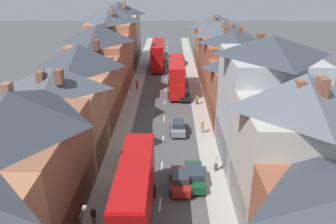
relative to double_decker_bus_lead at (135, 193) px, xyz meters
name	(u,v)px	position (x,y,z in m)	size (l,w,h in m)	color
pavement_left	(133,98)	(-3.29, 28.20, -2.75)	(2.20, 104.00, 0.14)	#A8A399
pavement_right	(197,98)	(6.91, 28.20, -2.75)	(2.20, 104.00, 0.14)	#A8A399
centre_line_dashes	(165,103)	(1.81, 26.20, -2.81)	(0.14, 97.80, 0.01)	silver
terrace_row_left	(81,82)	(-8.38, 18.17, 3.07)	(8.00, 77.93, 14.30)	#935138
terrace_row_right	(249,92)	(11.99, 16.06, 2.51)	(8.00, 78.37, 13.06)	#BCB7A8
double_decker_bus_lead	(135,193)	(0.00, 0.00, 0.00)	(2.74, 10.80, 5.30)	#B70F0F
double_decker_bus_mid_street	(176,75)	(3.60, 31.24, 0.00)	(2.74, 10.80, 5.30)	red
double_decker_bus_far_approaching	(158,55)	(0.00, 46.34, 0.00)	(2.74, 10.80, 5.30)	#B70F0F
car_parked_left_a	(132,156)	(-1.29, 8.90, -1.97)	(1.90, 4.31, 1.69)	#4C515B
car_parked_right_a	(181,60)	(4.91, 49.51, -2.01)	(1.90, 4.41, 1.60)	#236093
car_parked_left_b	(180,180)	(3.61, 4.61, -1.98)	(1.90, 4.11, 1.67)	maroon
car_mid_white	(178,127)	(3.61, 15.86, -2.00)	(1.90, 3.98, 1.63)	gray
car_far_grey	(185,95)	(4.91, 27.52, -2.01)	(1.90, 3.87, 1.60)	black
car_parked_right_b	(194,176)	(4.91, 5.28, -1.98)	(1.90, 4.53, 1.67)	#144728
pedestrian_near_right	(94,215)	(-3.23, -0.45, -1.78)	(0.36, 0.22, 1.61)	brown
pedestrian_mid_left	(216,163)	(7.20, 7.27, -1.78)	(0.36, 0.22, 1.61)	#23232D
pedestrian_mid_right	(202,126)	(6.60, 15.63, -1.78)	(0.36, 0.22, 1.61)	gray
pedestrian_far_left	(197,99)	(6.63, 25.21, -1.78)	(0.36, 0.22, 1.61)	#23232D
pedestrian_far_right	(137,84)	(-3.00, 32.33, -1.78)	(0.36, 0.22, 1.61)	#23232D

